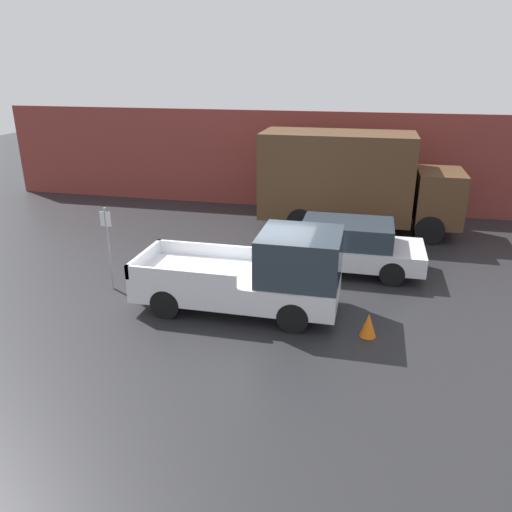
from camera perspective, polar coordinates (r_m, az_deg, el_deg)
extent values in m
plane|color=#232326|center=(13.22, 0.60, -5.08)|extent=(60.00, 60.00, 0.00)
cube|color=brown|center=(21.54, 6.16, 10.74)|extent=(28.00, 0.15, 4.07)
cube|color=silver|center=(12.58, -2.15, -3.24)|extent=(5.06, 2.02, 0.63)
cube|color=#28333D|center=(11.95, 5.07, -0.01)|extent=(1.92, 1.90, 1.15)
cube|color=silver|center=(13.56, -5.77, 0.73)|extent=(2.78, 0.10, 0.35)
cube|color=silver|center=(11.89, -8.70, -2.38)|extent=(2.78, 0.10, 0.35)
cube|color=silver|center=(13.22, -12.62, -0.23)|extent=(0.10, 2.02, 0.35)
cylinder|color=black|center=(13.22, 5.47, -3.41)|extent=(0.74, 0.26, 0.74)
cylinder|color=black|center=(11.62, 4.24, -6.96)|extent=(0.74, 0.26, 0.74)
cylinder|color=black|center=(13.92, -7.42, -2.20)|extent=(0.74, 0.26, 0.74)
cylinder|color=black|center=(12.42, -10.25, -5.34)|extent=(0.74, 0.26, 0.74)
cube|color=silver|center=(15.21, 9.69, 0.54)|extent=(4.80, 1.97, 0.56)
cube|color=#28333D|center=(15.00, 10.38, 2.68)|extent=(2.64, 1.74, 0.66)
cylinder|color=black|center=(16.12, 15.13, 0.43)|extent=(0.70, 0.22, 0.70)
cylinder|color=black|center=(14.47, 15.27, -1.96)|extent=(0.70, 0.22, 0.70)
cylinder|color=black|center=(16.25, 4.64, 1.27)|extent=(0.70, 0.22, 0.70)
cylinder|color=black|center=(14.61, 3.58, -1.00)|extent=(0.70, 0.22, 0.70)
cube|color=#4C331E|center=(19.09, 20.11, 6.35)|extent=(1.58, 2.33, 1.88)
cube|color=#4C331E|center=(18.84, 9.15, 9.10)|extent=(5.45, 2.45, 3.11)
cylinder|color=black|center=(20.33, 18.68, 4.68)|extent=(0.99, 0.30, 0.99)
cylinder|color=black|center=(18.25, 19.22, 2.84)|extent=(0.99, 0.30, 0.99)
cylinder|color=black|center=(20.35, 6.01, 5.70)|extent=(0.99, 0.30, 0.99)
cylinder|color=black|center=(18.27, 5.13, 3.97)|extent=(0.99, 0.30, 0.99)
cylinder|color=gray|center=(14.02, -16.45, 0.73)|extent=(0.07, 0.07, 2.32)
cube|color=silver|center=(13.75, -16.85, 4.08)|extent=(0.30, 0.02, 0.40)
cube|color=gold|center=(21.57, 5.11, 6.80)|extent=(0.45, 0.40, 1.14)
cone|color=orange|center=(11.72, 12.72, -7.69)|extent=(0.38, 0.38, 0.57)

